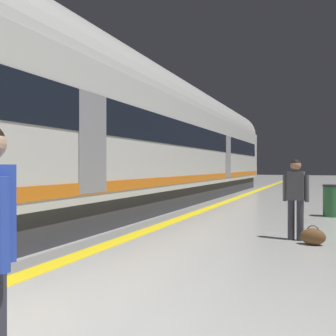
{
  "coord_description": "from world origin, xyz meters",
  "views": [
    {
      "loc": [
        2.51,
        -0.32,
        1.44
      ],
      "look_at": [
        -0.63,
        6.71,
        1.4
      ],
      "focal_mm": 37.44,
      "sensor_mm": 36.0,
      "label": 1
    }
  ],
  "objects_px": {
    "high_speed_train": "(143,135)",
    "passenger_near": "(296,193)",
    "waste_bin": "(331,201)",
    "duffel_bag_near": "(313,237)"
  },
  "relations": [
    {
      "from": "high_speed_train",
      "to": "duffel_bag_near",
      "type": "relative_size",
      "value": 71.72
    },
    {
      "from": "passenger_near",
      "to": "waste_bin",
      "type": "relative_size",
      "value": 1.73
    },
    {
      "from": "passenger_near",
      "to": "waste_bin",
      "type": "height_order",
      "value": "passenger_near"
    },
    {
      "from": "high_speed_train",
      "to": "waste_bin",
      "type": "height_order",
      "value": "high_speed_train"
    },
    {
      "from": "waste_bin",
      "to": "high_speed_train",
      "type": "bearing_deg",
      "value": -176.33
    },
    {
      "from": "passenger_near",
      "to": "duffel_bag_near",
      "type": "height_order",
      "value": "passenger_near"
    },
    {
      "from": "passenger_near",
      "to": "duffel_bag_near",
      "type": "bearing_deg",
      "value": -44.11
    },
    {
      "from": "waste_bin",
      "to": "duffel_bag_near",
      "type": "bearing_deg",
      "value": -95.2
    },
    {
      "from": "high_speed_train",
      "to": "duffel_bag_near",
      "type": "bearing_deg",
      "value": -34.1
    },
    {
      "from": "high_speed_train",
      "to": "passenger_near",
      "type": "xyz_separation_m",
      "value": [
        5.19,
        -3.42,
        -1.59
      ]
    }
  ]
}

